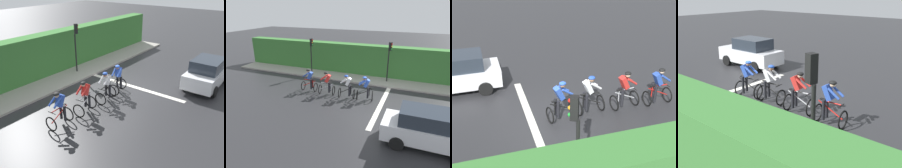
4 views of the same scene
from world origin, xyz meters
TOP-DOWN VIEW (x-y plane):
  - ground_plane at (0.00, 0.00)m, footprint 80.00×80.00m
  - sidewalk_kerb at (4.26, 2.00)m, footprint 2.80×24.61m
  - stone_wall_low at (5.16, 2.00)m, footprint 0.44×24.61m
  - hedge_wall at (5.46, 2.00)m, footprint 1.10×24.61m
  - road_marking_stop_line at (0.00, -0.73)m, footprint 7.00×0.30m
  - cyclist_lead at (0.13, 4.70)m, footprint 0.73×1.11m
  - cyclist_second at (0.01, 3.20)m, footprint 0.82×1.16m
  - cyclist_mid at (-0.05, 1.66)m, footprint 0.80×1.15m
  - cyclist_fourth at (0.09, 0.42)m, footprint 0.88×1.19m
  - car_white at (-3.66, -3.46)m, footprint 1.89×4.10m
  - traffic_light_near_crossing at (4.06, -0.36)m, footprint 0.27×0.29m
  - traffic_light_far_junction at (3.39, 6.28)m, footprint 0.25×0.31m

SIDE VIEW (x-z plane):
  - ground_plane at x=0.00m, z-range 0.00..0.00m
  - road_marking_stop_line at x=0.00m, z-range 0.00..0.01m
  - sidewalk_kerb at x=4.26m, z-range 0.00..0.12m
  - stone_wall_low at x=5.16m, z-range 0.00..0.62m
  - cyclist_lead at x=0.13m, z-range -0.03..1.63m
  - cyclist_second at x=0.01m, z-range -0.03..1.63m
  - cyclist_mid at x=-0.05m, z-range -0.03..1.63m
  - cyclist_fourth at x=0.09m, z-range -0.03..1.63m
  - car_white at x=-3.66m, z-range -0.01..1.75m
  - hedge_wall at x=5.46m, z-range 0.00..2.76m
  - traffic_light_near_crossing at x=4.06m, z-range 0.55..3.89m
  - traffic_light_far_junction at x=3.39m, z-range 0.55..3.89m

